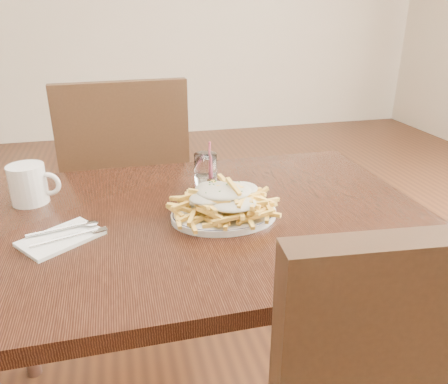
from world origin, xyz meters
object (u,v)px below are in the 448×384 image
object	(u,v)px
fries_plate	(224,214)
coffee_mug	(29,184)
chair_far	(127,187)
water_glass	(206,174)
loaded_fries	(224,196)
table	(195,241)

from	to	relation	value
fries_plate	coffee_mug	bearing A→B (deg)	156.04
chair_far	water_glass	xyz separation A→B (m)	(0.22, -0.51, 0.23)
water_glass	coffee_mug	xyz separation A→B (m)	(-0.48, 0.02, 0.01)
loaded_fries	coffee_mug	world-z (taller)	coffee_mug
fries_plate	water_glass	xyz separation A→B (m)	(-0.01, 0.19, 0.04)
table	chair_far	distance (m)	0.70
chair_far	fries_plate	size ratio (longest dim) A/B	3.50
loaded_fries	table	bearing A→B (deg)	152.37
coffee_mug	loaded_fries	bearing A→B (deg)	-23.96
chair_far	coffee_mug	world-z (taller)	chair_far
chair_far	fries_plate	xyz separation A→B (m)	(0.23, -0.71, 0.19)
chair_far	water_glass	size ratio (longest dim) A/B	7.01
table	fries_plate	bearing A→B (deg)	-27.63
fries_plate	water_glass	distance (m)	0.20
table	coffee_mug	size ratio (longest dim) A/B	8.94
coffee_mug	table	bearing A→B (deg)	-23.32
fries_plate	water_glass	bearing A→B (deg)	91.68
chair_far	loaded_fries	world-z (taller)	chair_far
fries_plate	water_glass	world-z (taller)	water_glass
chair_far	fries_plate	bearing A→B (deg)	-72.20
coffee_mug	water_glass	bearing A→B (deg)	-2.32
table	chair_far	world-z (taller)	chair_far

